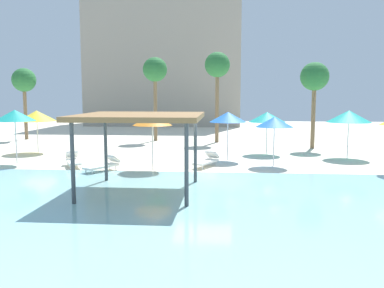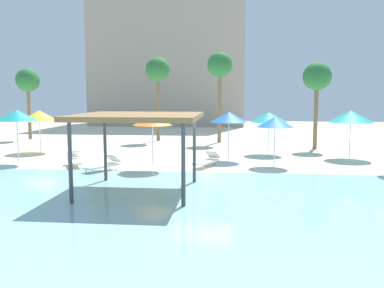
% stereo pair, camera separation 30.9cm
% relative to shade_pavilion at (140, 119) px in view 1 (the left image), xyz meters
% --- Properties ---
extents(ground_plane, '(80.00, 80.00, 0.00)m').
position_rel_shade_pavilion_xyz_m(ground_plane, '(2.17, 2.63, -2.77)').
color(ground_plane, beige).
extents(lagoon_water, '(44.00, 13.50, 0.04)m').
position_rel_shade_pavilion_xyz_m(lagoon_water, '(2.17, -2.62, -2.75)').
color(lagoon_water, '#8CC6CC').
rests_on(lagoon_water, ground).
extents(shade_pavilion, '(4.47, 4.47, 2.94)m').
position_rel_shade_pavilion_xyz_m(shade_pavilion, '(0.00, 0.00, 0.00)').
color(shade_pavilion, '#42474C').
rests_on(shade_pavilion, ground).
extents(beach_umbrella_teal_0, '(2.11, 2.11, 2.86)m').
position_rel_shade_pavilion_xyz_m(beach_umbrella_teal_0, '(-7.87, 5.83, -0.20)').
color(beach_umbrella_teal_0, silver).
rests_on(beach_umbrella_teal_0, ground).
extents(beach_umbrella_teal_1, '(2.48, 2.48, 2.75)m').
position_rel_shade_pavilion_xyz_m(beach_umbrella_teal_1, '(10.11, 9.39, -0.35)').
color(beach_umbrella_teal_1, silver).
rests_on(beach_umbrella_teal_1, ground).
extents(beach_umbrella_teal_3, '(2.24, 2.24, 2.59)m').
position_rel_shade_pavilion_xyz_m(beach_umbrella_teal_3, '(5.62, 10.69, -0.49)').
color(beach_umbrella_teal_3, silver).
rests_on(beach_umbrella_teal_3, ground).
extents(beach_umbrella_blue_4, '(1.91, 1.91, 2.53)m').
position_rel_shade_pavilion_xyz_m(beach_umbrella_blue_4, '(5.58, 6.42, -0.51)').
color(beach_umbrella_blue_4, silver).
rests_on(beach_umbrella_blue_4, ground).
extents(beach_umbrella_orange_5, '(1.91, 1.91, 2.70)m').
position_rel_shade_pavilion_xyz_m(beach_umbrella_orange_5, '(-0.41, 4.73, -0.33)').
color(beach_umbrella_orange_5, silver).
rests_on(beach_umbrella_orange_5, ground).
extents(beach_umbrella_yellow_6, '(2.40, 2.40, 2.65)m').
position_rel_shade_pavilion_xyz_m(beach_umbrella_yellow_6, '(-8.73, 10.16, -0.45)').
color(beach_umbrella_yellow_6, silver).
rests_on(beach_umbrella_yellow_6, ground).
extents(beach_umbrella_blue_7, '(2.05, 2.05, 2.70)m').
position_rel_shade_pavilion_xyz_m(beach_umbrella_blue_7, '(3.22, 8.06, -0.35)').
color(beach_umbrella_blue_7, silver).
rests_on(beach_umbrella_blue_7, ground).
extents(lounge_chair_2, '(1.35, 1.97, 0.74)m').
position_rel_shade_pavilion_xyz_m(lounge_chair_2, '(2.18, 5.83, -2.43)').
color(lounge_chair_2, white).
rests_on(lounge_chair_2, ground).
extents(lounge_chair_4, '(1.50, 1.93, 0.74)m').
position_rel_shade_pavilion_xyz_m(lounge_chair_4, '(-2.66, 4.11, -2.43)').
color(lounge_chair_4, white).
rests_on(lounge_chair_4, ground).
extents(lounge_chair_5, '(1.37, 1.97, 0.74)m').
position_rel_shade_pavilion_xyz_m(lounge_chair_5, '(-4.62, 5.33, -2.43)').
color(lounge_chair_5, white).
rests_on(lounge_chair_5, ground).
extents(palm_tree_0, '(1.90, 1.90, 5.77)m').
position_rel_shade_pavilion_xyz_m(palm_tree_0, '(-13.19, 17.62, 1.93)').
color(palm_tree_0, brown).
rests_on(palm_tree_0, ground).
extents(palm_tree_1, '(1.90, 1.90, 6.54)m').
position_rel_shade_pavilion_xyz_m(palm_tree_1, '(-2.46, 17.45, 2.66)').
color(palm_tree_1, brown).
rests_on(palm_tree_1, ground).
extents(palm_tree_2, '(1.90, 1.90, 6.83)m').
position_rel_shade_pavilion_xyz_m(palm_tree_2, '(2.41, 16.78, 2.93)').
color(palm_tree_2, brown).
rests_on(palm_tree_2, ground).
extents(palm_tree_3, '(1.90, 1.90, 5.80)m').
position_rel_shade_pavilion_xyz_m(palm_tree_3, '(8.98, 13.64, 1.96)').
color(palm_tree_3, brown).
rests_on(palm_tree_3, ground).
extents(hotel_block_0, '(18.00, 11.54, 16.43)m').
position_rel_shade_pavilion_xyz_m(hotel_block_0, '(-4.35, 37.31, 5.45)').
color(hotel_block_0, '#9E9384').
rests_on(hotel_block_0, ground).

